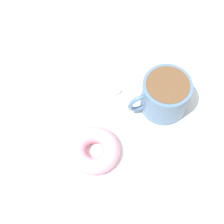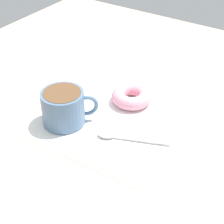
% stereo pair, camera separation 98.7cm
% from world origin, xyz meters
% --- Properties ---
extents(ground_plane, '(1.20, 1.20, 0.02)m').
position_xyz_m(ground_plane, '(0.00, 0.00, -0.01)').
color(ground_plane, tan).
extents(napkin, '(0.30, 0.30, 0.00)m').
position_xyz_m(napkin, '(-0.00, 0.02, 0.00)').
color(napkin, white).
rests_on(napkin, ground_plane).
extents(coffee_cup, '(0.10, 0.11, 0.08)m').
position_xyz_m(coffee_cup, '(-0.06, 0.10, 0.04)').
color(coffee_cup, slate).
rests_on(coffee_cup, napkin).
extents(donut, '(0.09, 0.09, 0.03)m').
position_xyz_m(donut, '(0.08, 0.02, 0.02)').
color(donut, pink).
rests_on(donut, napkin).
extents(spoon, '(0.07, 0.14, 0.01)m').
position_xyz_m(spoon, '(-0.05, -0.03, 0.01)').
color(spoon, silver).
rests_on(spoon, napkin).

